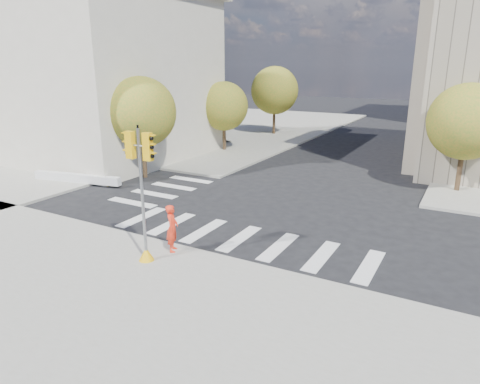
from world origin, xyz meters
The scene contains 14 objects.
ground centered at (0.00, 0.00, 0.00)m, with size 160.00×160.00×0.00m, color black.
sidewalk_near centered at (0.00, -11.00, 0.07)m, with size 30.00×14.00×0.15m, color gray.
sidewalk_far_left centered at (-20.00, 26.00, 0.07)m, with size 28.00×40.00×0.15m, color gray.
classical_building centered at (-20.00, 8.00, 6.44)m, with size 19.00×15.00×12.70m.
tree_lw_near centered at (-10.50, 4.00, 4.20)m, with size 4.40×4.40×6.41m.
tree_lw_mid centered at (-10.50, 14.00, 3.76)m, with size 4.00×4.00×5.77m.
tree_lw_far centered at (-10.50, 24.00, 4.54)m, with size 4.80×4.80×6.95m.
tree_re_near centered at (7.50, 10.00, 4.05)m, with size 4.20×4.20×6.16m.
tree_re_mid centered at (7.50, 22.00, 4.35)m, with size 4.60×4.60×6.66m.
tree_re_far centered at (7.50, 34.00, 3.87)m, with size 4.00×4.00×5.88m.
lamp_near centered at (8.00, 14.00, 4.58)m, with size 0.35×0.18×8.11m.
traffic_signal centered at (-1.94, -5.75, 2.28)m, with size 1.07×0.56×4.97m.
photographer centered at (-1.60, -4.60, 1.08)m, with size 0.68×0.44×1.86m, color red.
planter_wall centered at (-13.00, 0.64, 0.40)m, with size 6.00×0.40×0.50m, color silver.
Camera 1 is at (8.05, -16.64, 7.06)m, focal length 32.00 mm.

